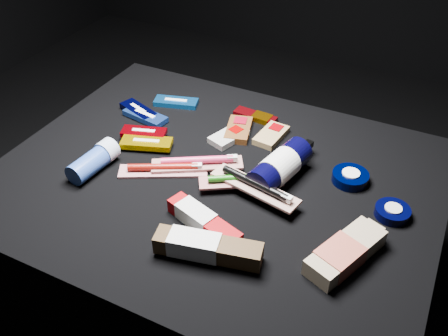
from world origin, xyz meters
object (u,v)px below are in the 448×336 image
at_px(lotion_bottle, 280,167).
at_px(toothpaste_carton_red, 201,220).
at_px(bodywash_bottle, 344,253).
at_px(deodorant_stick, 94,161).

height_order(lotion_bottle, toothpaste_carton_red, lotion_bottle).
xyz_separation_m(bodywash_bottle, toothpaste_carton_red, (-0.28, -0.04, -0.00)).
bearing_deg(lotion_bottle, deodorant_stick, -145.56).
bearing_deg(bodywash_bottle, deodorant_stick, -159.69).
height_order(bodywash_bottle, toothpaste_carton_red, bodywash_bottle).
relative_size(bodywash_bottle, toothpaste_carton_red, 1.05).
bearing_deg(deodorant_stick, bodywash_bottle, 3.71).
distance_m(lotion_bottle, toothpaste_carton_red, 0.23).
bearing_deg(toothpaste_carton_red, bodywash_bottle, 25.81).
distance_m(bodywash_bottle, toothpaste_carton_red, 0.28).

